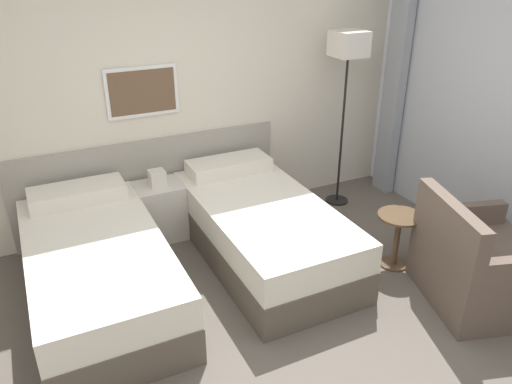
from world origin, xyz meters
TOP-DOWN VIEW (x-y plane):
  - ground_plane at (0.00, 0.00)m, footprint 16.00×16.00m
  - wall_headboard at (-0.03, 2.19)m, footprint 10.00×0.10m
  - bed_near_door at (-1.19, 1.17)m, footprint 0.97×1.95m
  - bed_near_window at (0.20, 1.17)m, footprint 0.97×1.95m
  - nightstand at (-0.49, 1.90)m, footprint 0.42×0.38m
  - floor_lamp at (1.41, 1.78)m, footprint 0.30×0.30m
  - side_table at (1.16, 0.55)m, footprint 0.37×0.37m
  - armchair at (1.42, -0.09)m, footprint 1.03×1.07m

SIDE VIEW (x-z plane):
  - ground_plane at x=0.00m, z-range 0.00..0.00m
  - bed_near_door at x=-1.19m, z-range -0.06..0.61m
  - bed_near_window at x=0.20m, z-range -0.06..0.61m
  - nightstand at x=-0.49m, z-range -0.06..0.61m
  - armchair at x=1.42m, z-range -0.15..0.71m
  - side_table at x=1.16m, z-range 0.09..0.58m
  - wall_headboard at x=-0.03m, z-range -0.05..2.65m
  - floor_lamp at x=1.41m, z-range 0.66..2.44m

